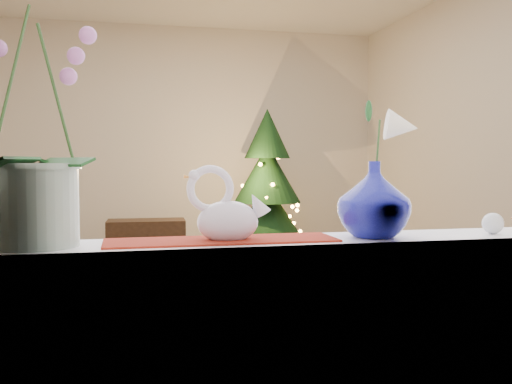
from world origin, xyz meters
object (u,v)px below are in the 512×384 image
xmas_tree (267,189)px  side_table (146,248)px  swan (228,205)px  orchid_pot (32,108)px  blue_vase (374,194)px  paperweight (493,223)px

xmas_tree → side_table: size_ratio=2.24×
swan → orchid_pot: bearing=-157.7°
xmas_tree → blue_vase: bearing=-99.5°
blue_vase → side_table: (-0.58, 4.13, -0.77)m
blue_vase → side_table: bearing=98.0°
orchid_pot → paperweight: (1.45, -0.04, -0.35)m
orchid_pot → xmas_tree: bearing=67.7°
swan → xmas_tree: size_ratio=0.15×
blue_vase → paperweight: blue_vase is taller
blue_vase → xmas_tree: (0.71, 4.26, -0.19)m
blue_vase → xmas_tree: bearing=80.5°
orchid_pot → swan: 0.62m
blue_vase → paperweight: size_ratio=3.96×
orchid_pot → blue_vase: size_ratio=2.80×
blue_vase → xmas_tree: size_ratio=0.16×
blue_vase → side_table: 4.24m
swan → side_table: swan is taller
swan → xmas_tree: 4.41m
blue_vase → side_table: blue_vase is taller
swan → side_table: size_ratio=0.33×
xmas_tree → side_table: xmas_tree is taller
paperweight → orchid_pot: bearing=178.4°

